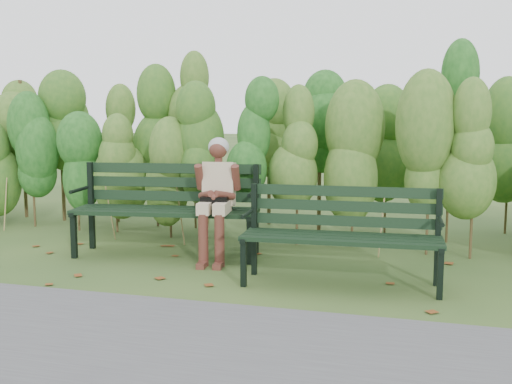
# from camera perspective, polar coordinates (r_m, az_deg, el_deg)

# --- Properties ---
(ground) EXTENTS (80.00, 80.00, 0.00)m
(ground) POSITION_cam_1_polar(r_m,az_deg,el_deg) (5.77, -0.95, -7.84)
(ground) COLOR #2B461F
(footpath) EXTENTS (60.00, 2.50, 0.01)m
(footpath) POSITION_cam_1_polar(r_m,az_deg,el_deg) (3.83, -10.78, -16.00)
(footpath) COLOR #474749
(footpath) RESTS_ON ground
(hedge_band) EXTENTS (11.04, 1.67, 2.42)m
(hedge_band) POSITION_cam_1_polar(r_m,az_deg,el_deg) (7.38, 3.18, 5.38)
(hedge_band) COLOR #47381E
(hedge_band) RESTS_ON ground
(leaf_litter) EXTENTS (5.92, 2.14, 0.01)m
(leaf_litter) POSITION_cam_1_polar(r_m,az_deg,el_deg) (5.85, -1.10, -7.60)
(leaf_litter) COLOR brown
(leaf_litter) RESTS_ON ground
(bench_left) EXTENTS (2.04, 0.90, 0.99)m
(bench_left) POSITION_cam_1_polar(r_m,az_deg,el_deg) (6.56, -8.33, -0.88)
(bench_left) COLOR black
(bench_left) RESTS_ON ground
(bench_right) EXTENTS (1.77, 0.65, 0.87)m
(bench_right) POSITION_cam_1_polar(r_m,az_deg,el_deg) (5.41, 8.19, -3.35)
(bench_right) COLOR black
(bench_right) RESTS_ON ground
(seated_woman) EXTENTS (0.49, 0.72, 1.28)m
(seated_woman) POSITION_cam_1_polar(r_m,az_deg,el_deg) (6.21, -3.77, 0.21)
(seated_woman) COLOR beige
(seated_woman) RESTS_ON ground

